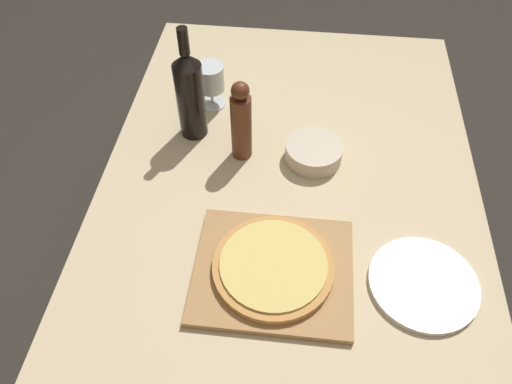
{
  "coord_description": "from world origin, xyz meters",
  "views": [
    {
      "loc": [
        0.01,
        -0.73,
        1.71
      ],
      "look_at": [
        -0.08,
        0.05,
        0.79
      ],
      "focal_mm": 35.0,
      "sensor_mm": 36.0,
      "label": 1
    }
  ],
  "objects_px": {
    "wine_bottle": "(190,94)",
    "small_bowl": "(314,152)",
    "pizza": "(273,266)",
    "wine_glass": "(211,79)",
    "pepper_mill": "(241,122)"
  },
  "relations": [
    {
      "from": "wine_bottle",
      "to": "small_bowl",
      "type": "distance_m",
      "value": 0.37
    },
    {
      "from": "wine_bottle",
      "to": "small_bowl",
      "type": "relative_size",
      "value": 2.16
    },
    {
      "from": "pizza",
      "to": "wine_bottle",
      "type": "height_order",
      "value": "wine_bottle"
    },
    {
      "from": "small_bowl",
      "to": "wine_glass",
      "type": "bearing_deg",
      "value": 147.37
    },
    {
      "from": "pizza",
      "to": "pepper_mill",
      "type": "bearing_deg",
      "value": 107.72
    },
    {
      "from": "pizza",
      "to": "small_bowl",
      "type": "height_order",
      "value": "small_bowl"
    },
    {
      "from": "wine_glass",
      "to": "small_bowl",
      "type": "xyz_separation_m",
      "value": [
        0.31,
        -0.2,
        -0.07
      ]
    },
    {
      "from": "wine_glass",
      "to": "pepper_mill",
      "type": "bearing_deg",
      "value": -59.96
    },
    {
      "from": "pizza",
      "to": "wine_bottle",
      "type": "relative_size",
      "value": 0.82
    },
    {
      "from": "pepper_mill",
      "to": "wine_bottle",
      "type": "bearing_deg",
      "value": 153.41
    },
    {
      "from": "small_bowl",
      "to": "pepper_mill",
      "type": "bearing_deg",
      "value": -179.57
    },
    {
      "from": "pepper_mill",
      "to": "wine_glass",
      "type": "xyz_separation_m",
      "value": [
        -0.12,
        0.2,
        -0.02
      ]
    },
    {
      "from": "pizza",
      "to": "wine_glass",
      "type": "distance_m",
      "value": 0.62
    },
    {
      "from": "pizza",
      "to": "small_bowl",
      "type": "distance_m",
      "value": 0.38
    },
    {
      "from": "pizza",
      "to": "pepper_mill",
      "type": "xyz_separation_m",
      "value": [
        -0.12,
        0.37,
        0.09
      ]
    }
  ]
}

